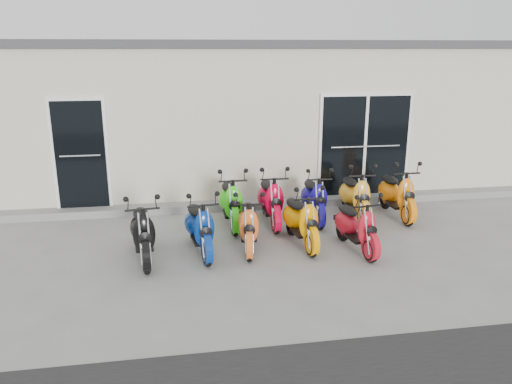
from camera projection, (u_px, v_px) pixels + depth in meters
The scene contains 16 objects.
ground at pixel (262, 244), 8.47m from camera, with size 80.00×80.00×0.00m, color gray.
building at pixel (227, 112), 12.95m from camera, with size 14.00×6.00×3.20m, color beige.
roof_cap at pixel (226, 45), 12.49m from camera, with size 14.20×6.20×0.16m, color #3F3F42.
front_step at pixel (245, 204), 10.36m from camera, with size 14.00×0.40×0.15m, color gray.
door_left at pixel (80, 152), 9.67m from camera, with size 1.07×0.08×2.22m, color black.
door_right at pixel (365, 143), 10.58m from camera, with size 2.02×0.08×2.22m, color black.
scooter_front_black at pixel (142, 225), 7.69m from camera, with size 0.57×1.58×1.16m, color black, non-canonical shape.
scooter_front_blue at pixel (199, 220), 7.94m from camera, with size 0.56×1.53×1.13m, color navy, non-canonical shape.
scooter_front_orange_a at pixel (249, 218), 8.12m from camera, with size 0.53×1.47×1.08m, color orange, non-canonical shape.
scooter_front_orange_b at pixel (301, 213), 8.27m from camera, with size 0.56×1.53×1.13m, color #F79700, non-canonical shape.
scooter_front_red at pixel (356, 220), 8.06m from camera, with size 0.53×1.45×1.07m, color red, non-canonical shape.
scooter_back_green at pixel (231, 195), 9.18m from camera, with size 0.59×1.61×1.19m, color #33E415, non-canonical shape.
scooter_back_red at pixel (271, 193), 9.29m from camera, with size 0.59×1.62×1.20m, color red, non-canonical shape.
scooter_back_blue at pixel (314, 192), 9.49m from camera, with size 0.55×1.51×1.12m, color #120B86, non-canonical shape.
scooter_back_yellow at pixel (355, 190), 9.57m from camera, with size 0.58×1.60×1.18m, color yellow, non-canonical shape.
scooter_back_extra at pixel (397, 187), 9.69m from camera, with size 0.59×1.62×1.20m, color orange, non-canonical shape.
Camera 1 is at (-1.39, -7.77, 3.20)m, focal length 35.00 mm.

